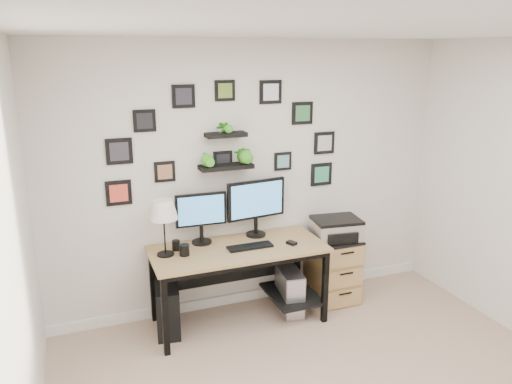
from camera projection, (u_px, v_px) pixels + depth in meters
name	position (u px, v px, depth m)	size (l,w,h in m)	color
room	(254.00, 294.00, 5.17)	(4.00, 4.00, 4.00)	tan
desk	(241.00, 258.00, 4.64)	(1.60, 0.70, 0.75)	tan
monitor_left	(201.00, 214.00, 4.59)	(0.48, 0.19, 0.49)	black
monitor_right	(256.00, 203.00, 4.77)	(0.60, 0.21, 0.56)	black
keyboard	(250.00, 247.00, 4.55)	(0.42, 0.13, 0.02)	black
mouse	(292.00, 243.00, 4.63)	(0.06, 0.09, 0.03)	black
table_lamp	(163.00, 211.00, 4.28)	(0.25, 0.25, 0.51)	black
mug	(184.00, 250.00, 4.37)	(0.09, 0.09, 0.10)	black
pen_cup	(176.00, 245.00, 4.49)	(0.07, 0.07, 0.09)	black
pc_tower_black	(167.00, 307.00, 4.55)	(0.20, 0.46, 0.46)	black
pc_tower_grey	(290.00, 291.00, 4.90)	(0.25, 0.46, 0.43)	gray
file_cabinet	(333.00, 268.00, 5.12)	(0.43, 0.53, 0.67)	tan
printer	(336.00, 228.00, 4.98)	(0.50, 0.42, 0.21)	silver
wall_decor	(228.00, 144.00, 4.59)	(2.26, 0.18, 1.08)	black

